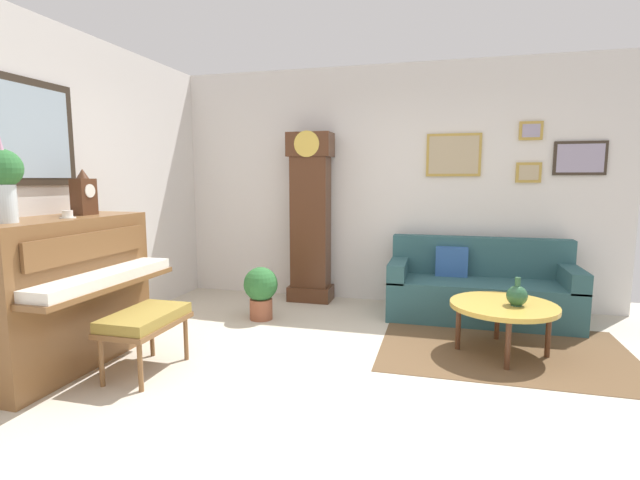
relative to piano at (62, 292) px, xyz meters
name	(u,v)px	position (x,y,z in m)	size (l,w,h in m)	color
ground_plane	(346,386)	(2.23, 0.29, -0.65)	(6.40, 6.00, 0.10)	beige
wall_left	(45,187)	(-0.37, 0.29, 0.81)	(0.13, 4.90, 2.80)	silver
wall_back	(389,185)	(2.25, 2.69, 0.80)	(5.30, 0.13, 2.80)	silver
area_rug	(503,349)	(3.44, 1.24, -0.60)	(2.10, 1.50, 0.01)	brown
piano	(62,292)	(0.00, 0.00, 0.00)	(0.87, 1.44, 1.18)	brown
piano_bench	(145,321)	(0.71, 0.05, -0.19)	(0.42, 0.70, 0.48)	brown
grandfather_clock	(311,222)	(1.35, 2.43, 0.36)	(0.52, 0.34, 2.03)	#4C2B19
couch	(479,289)	(3.29, 2.21, -0.29)	(1.90, 0.80, 0.84)	#2D565B
coffee_table	(503,307)	(3.41, 1.16, -0.19)	(0.88, 0.88, 0.44)	gold
mantel_clock	(84,194)	(0.00, 0.30, 0.76)	(0.13, 0.18, 0.38)	#4C2B19
flower_vase	(2,176)	(0.00, -0.42, 0.90)	(0.26, 0.26, 0.58)	silver
teacup	(68,215)	(0.11, 0.00, 0.61)	(0.12, 0.12, 0.06)	white
green_jug	(517,295)	(3.50, 1.12, -0.08)	(0.17, 0.17, 0.24)	#234C33
potted_plant	(261,289)	(1.05, 1.55, -0.28)	(0.36, 0.36, 0.56)	#935138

